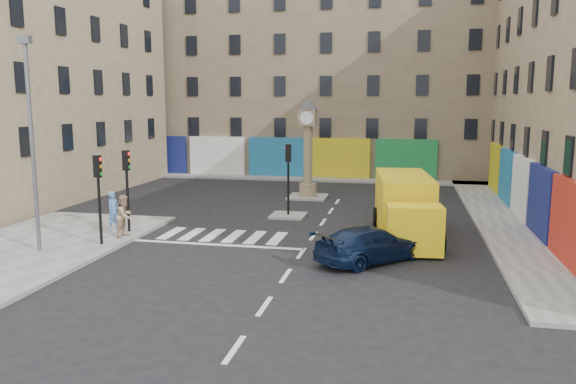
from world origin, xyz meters
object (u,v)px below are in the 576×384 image
(clock_pillar, at_px, (308,142))
(pedestrian_blue, at_px, (114,211))
(lamp_post, at_px, (31,133))
(navy_sedan, at_px, (371,244))
(pedestrian_tan, at_px, (125,216))
(traffic_light_island, at_px, (288,168))
(yellow_van, at_px, (405,207))
(traffic_light_left_near, at_px, (98,185))
(traffic_light_left_far, at_px, (127,178))

(clock_pillar, distance_m, pedestrian_blue, 13.56)
(lamp_post, bearing_deg, navy_sedan, 7.22)
(clock_pillar, distance_m, navy_sedan, 14.65)
(pedestrian_blue, relative_size, pedestrian_tan, 0.98)
(navy_sedan, bearing_deg, traffic_light_island, -14.09)
(lamp_post, height_order, yellow_van, lamp_post)
(clock_pillar, height_order, yellow_van, clock_pillar)
(traffic_light_left_near, xyz_separation_m, traffic_light_left_far, (0.00, 2.40, 0.00))
(yellow_van, distance_m, pedestrian_blue, 13.29)
(traffic_light_left_near, distance_m, traffic_light_left_far, 2.40)
(clock_pillar, xyz_separation_m, pedestrian_tan, (-6.00, -12.31, -2.48))
(traffic_light_island, relative_size, navy_sedan, 0.79)
(traffic_light_left_near, distance_m, pedestrian_tan, 2.16)
(clock_pillar, bearing_deg, traffic_light_left_near, -114.55)
(navy_sedan, bearing_deg, pedestrian_tan, 37.08)
(traffic_light_left_near, height_order, lamp_post, lamp_post)
(yellow_van, bearing_deg, navy_sedan, -112.10)
(clock_pillar, bearing_deg, yellow_van, -56.71)
(yellow_van, height_order, pedestrian_tan, yellow_van)
(traffic_light_left_far, distance_m, lamp_post, 4.77)
(clock_pillar, distance_m, yellow_van, 11.17)
(traffic_light_left_far, xyz_separation_m, pedestrian_blue, (-0.80, 0.11, -1.57))
(traffic_light_island, bearing_deg, yellow_van, -27.73)
(pedestrian_blue, bearing_deg, yellow_van, -69.85)
(lamp_post, xyz_separation_m, pedestrian_blue, (1.10, 3.91, -3.74))
(traffic_light_left_far, xyz_separation_m, yellow_van, (12.31, 2.24, -1.28))
(pedestrian_tan, bearing_deg, traffic_light_island, -39.84)
(yellow_van, relative_size, pedestrian_blue, 4.22)
(lamp_post, bearing_deg, traffic_light_island, 48.29)
(clock_pillar, xyz_separation_m, navy_sedan, (4.78, -13.55, -2.87))
(traffic_light_left_near, bearing_deg, clock_pillar, 65.45)
(lamp_post, bearing_deg, traffic_light_left_near, 36.38)
(navy_sedan, bearing_deg, traffic_light_left_near, 44.88)
(lamp_post, height_order, clock_pillar, lamp_post)
(traffic_light_left_near, xyz_separation_m, yellow_van, (12.31, 4.64, -1.28))
(traffic_light_left_far, height_order, traffic_light_island, traffic_light_left_far)
(lamp_post, distance_m, clock_pillar, 17.31)
(traffic_light_island, height_order, pedestrian_tan, traffic_light_island)
(traffic_light_island, height_order, navy_sedan, traffic_light_island)
(clock_pillar, height_order, pedestrian_blue, clock_pillar)
(traffic_light_left_far, bearing_deg, lamp_post, -116.57)
(traffic_light_left_near, xyz_separation_m, lamp_post, (-1.90, -1.40, 2.17))
(navy_sedan, bearing_deg, pedestrian_blue, 32.81)
(navy_sedan, height_order, yellow_van, yellow_van)
(traffic_light_left_near, bearing_deg, lamp_post, -143.62)
(lamp_post, relative_size, yellow_van, 1.09)
(traffic_light_left_near, height_order, clock_pillar, clock_pillar)
(pedestrian_blue, bearing_deg, pedestrian_tan, -122.13)
(traffic_light_left_far, distance_m, traffic_light_island, 8.30)
(yellow_van, distance_m, pedestrian_tan, 12.42)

